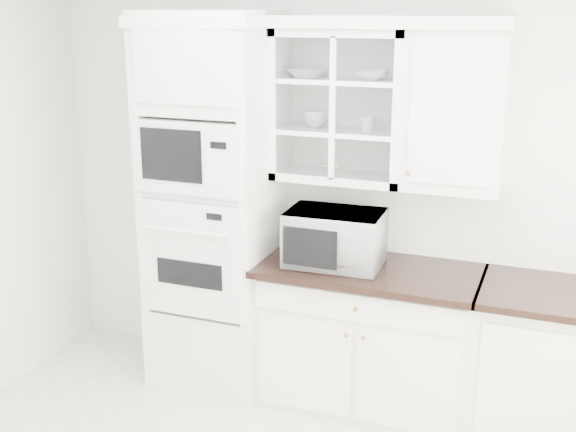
% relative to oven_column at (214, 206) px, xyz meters
% --- Properties ---
extents(room_shell, '(4.00, 3.50, 2.70)m').
position_rel_oven_column_xyz_m(room_shell, '(0.75, -0.99, 0.58)').
color(room_shell, white).
rests_on(room_shell, ground).
extents(oven_column, '(0.76, 0.68, 2.40)m').
position_rel_oven_column_xyz_m(oven_column, '(0.00, 0.00, 0.00)').
color(oven_column, white).
rests_on(oven_column, ground).
extents(base_cabinet_run, '(1.32, 0.67, 0.92)m').
position_rel_oven_column_xyz_m(base_cabinet_run, '(1.03, 0.03, -0.74)').
color(base_cabinet_run, white).
rests_on(base_cabinet_run, ground).
extents(extra_base_cabinet, '(0.72, 0.67, 0.92)m').
position_rel_oven_column_xyz_m(extra_base_cabinet, '(2.03, 0.03, -0.74)').
color(extra_base_cabinet, white).
rests_on(extra_base_cabinet, ground).
extents(upper_cabinet_glass, '(0.80, 0.33, 0.90)m').
position_rel_oven_column_xyz_m(upper_cabinet_glass, '(0.78, 0.17, 0.65)').
color(upper_cabinet_glass, white).
rests_on(upper_cabinet_glass, room_shell).
extents(upper_cabinet_solid, '(0.55, 0.33, 0.90)m').
position_rel_oven_column_xyz_m(upper_cabinet_solid, '(1.46, 0.17, 0.65)').
color(upper_cabinet_solid, white).
rests_on(upper_cabinet_solid, room_shell).
extents(crown_molding, '(2.14, 0.38, 0.07)m').
position_rel_oven_column_xyz_m(crown_molding, '(0.68, 0.14, 1.14)').
color(crown_molding, white).
rests_on(crown_molding, room_shell).
extents(countertop_microwave, '(0.59, 0.49, 0.33)m').
position_rel_oven_column_xyz_m(countertop_microwave, '(0.81, 0.01, -0.12)').
color(countertop_microwave, white).
rests_on(countertop_microwave, base_cabinet_run).
extents(bowl_a, '(0.26, 0.26, 0.05)m').
position_rel_oven_column_xyz_m(bowl_a, '(0.57, 0.17, 0.84)').
color(bowl_a, white).
rests_on(bowl_a, upper_cabinet_glass).
extents(bowl_b, '(0.19, 0.19, 0.06)m').
position_rel_oven_column_xyz_m(bowl_b, '(0.96, 0.15, 0.84)').
color(bowl_b, white).
rests_on(bowl_b, upper_cabinet_glass).
extents(cup_a, '(0.14, 0.14, 0.10)m').
position_rel_oven_column_xyz_m(cup_a, '(0.61, 0.18, 0.56)').
color(cup_a, white).
rests_on(cup_a, upper_cabinet_glass).
extents(cup_b, '(0.12, 0.12, 0.09)m').
position_rel_oven_column_xyz_m(cup_b, '(0.95, 0.15, 0.55)').
color(cup_b, white).
rests_on(cup_b, upper_cabinet_glass).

